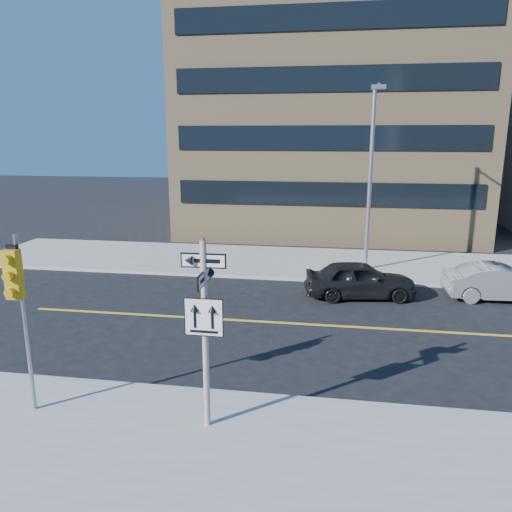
% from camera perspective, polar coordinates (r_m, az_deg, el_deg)
% --- Properties ---
extents(ground, '(120.00, 120.00, 0.00)m').
position_cam_1_polar(ground, '(13.45, -2.80, -13.55)').
color(ground, black).
rests_on(ground, ground).
extents(sign_pole, '(0.92, 0.92, 4.06)m').
position_cam_1_polar(sign_pole, '(10.22, -5.87, -7.71)').
color(sign_pole, white).
rests_on(sign_pole, near_sidewalk).
extents(traffic_signal, '(0.32, 0.45, 4.00)m').
position_cam_1_polar(traffic_signal, '(11.57, -25.71, -3.37)').
color(traffic_signal, gray).
rests_on(traffic_signal, near_sidewalk).
extents(parked_car_a, '(2.32, 4.42, 1.43)m').
position_cam_1_polar(parked_car_a, '(19.68, 11.79, -2.65)').
color(parked_car_a, black).
rests_on(parked_car_a, ground).
extents(parked_car_b, '(1.63, 4.20, 1.36)m').
position_cam_1_polar(parked_car_b, '(21.16, 26.23, -2.75)').
color(parked_car_b, gray).
rests_on(parked_car_b, ground).
extents(streetlight_a, '(0.55, 2.25, 8.00)m').
position_cam_1_polar(streetlight_a, '(22.54, 13.02, 9.78)').
color(streetlight_a, gray).
rests_on(streetlight_a, far_sidewalk).
extents(building_brick, '(18.00, 18.00, 18.00)m').
position_cam_1_polar(building_brick, '(36.81, 8.66, 17.96)').
color(building_brick, '#A3845A').
rests_on(building_brick, ground).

